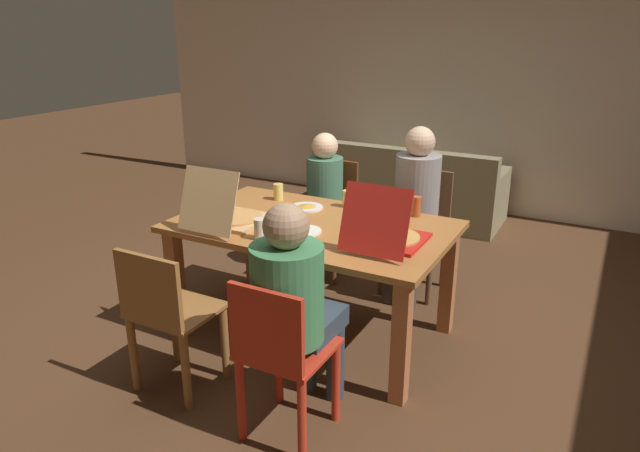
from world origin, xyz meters
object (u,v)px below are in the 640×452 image
pizza_box_1 (231,216)px  drinking_glass_3 (416,207)px  person_2 (321,195)px  drinking_glass_1 (260,229)px  pizza_box_0 (388,235)px  plate_1 (305,231)px  plate_0 (375,213)px  drinking_glass_2 (347,199)px  chair_2 (329,212)px  dining_table (313,241)px  chair_0 (419,225)px  person_1 (294,298)px  couch (407,192)px  chair_3 (167,316)px  person_0 (415,199)px  plate_2 (307,207)px  drinking_glass_0 (278,192)px  chair_1 (280,355)px

pizza_box_1 → drinking_glass_3: bearing=35.2°
person_2 → drinking_glass_1: 1.24m
pizza_box_0 → plate_1: (-0.52, -0.05, -0.05)m
pizza_box_0 → drinking_glass_3: bearing=91.9°
plate_0 → drinking_glass_2: drinking_glass_2 is taller
chair_2 → dining_table: bearing=-68.6°
drinking_glass_3 → dining_table: bearing=-139.7°
chair_0 → pizza_box_0: bearing=-81.0°
person_1 → pizza_box_1: person_1 is taller
couch → chair_3: bearing=-91.7°
plate_0 → person_0: bearing=79.8°
chair_2 → chair_3: size_ratio=1.06×
chair_3 → plate_2: 1.25m
dining_table → drinking_glass_0: size_ratio=14.73×
chair_0 → person_1: 1.87m
person_2 → plate_0: size_ratio=5.69×
person_2 → pizza_box_0: size_ratio=2.29×
chair_0 → chair_2: size_ratio=1.01×
plate_2 → drinking_glass_0: drinking_glass_0 is taller
person_1 → chair_0: bearing=90.0°
drinking_glass_2 → drinking_glass_0: bearing=-170.5°
pizza_box_1 → plate_2: pizza_box_1 is taller
chair_2 → drinking_glass_2: chair_2 is taller
dining_table → chair_3: chair_3 is taller
chair_3 → chair_2: bearing=90.0°
pizza_box_1 → drinking_glass_1: bearing=-23.3°
couch → drinking_glass_2: bearing=-81.5°
dining_table → chair_1: bearing=-69.6°
drinking_glass_1 → drinking_glass_3: size_ratio=0.94×
chair_0 → chair_3: (-0.75, -1.95, -0.04)m
chair_0 → person_2: (-0.75, -0.18, 0.18)m
chair_1 → pizza_box_0: bearing=78.8°
dining_table → person_1: (0.37, -0.85, 0.06)m
drinking_glass_0 → drinking_glass_2: bearing=9.5°
plate_0 → plate_2: (-0.46, -0.10, 0.00)m
person_0 → drinking_glass_0: bearing=-146.8°
person_1 → drinking_glass_0: bearing=125.0°
chair_2 → plate_0: size_ratio=4.46×
plate_0 → plate_2: size_ratio=0.92×
chair_2 → couch: 1.61m
chair_1 → plate_2: size_ratio=3.91×
dining_table → person_1: person_1 is taller
chair_1 → person_2: bearing=112.5°
plate_0 → drinking_glass_1: bearing=-119.3°
chair_0 → drinking_glass_1: (-0.51, -1.39, 0.33)m
chair_1 → pizza_box_0: 0.97m
chair_1 → drinking_glass_1: size_ratio=6.98×
pizza_box_1 → plate_2: 0.57m
person_2 → drinking_glass_1: bearing=-78.5°
dining_table → chair_0: 1.08m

